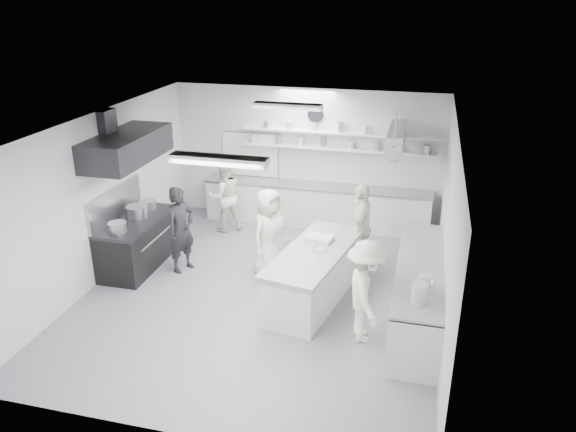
% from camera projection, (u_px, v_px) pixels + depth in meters
% --- Properties ---
extents(floor, '(6.00, 7.00, 0.02)m').
position_uv_depth(floor, '(263.00, 292.00, 9.84)').
color(floor, gray).
rests_on(floor, ground).
extents(ceiling, '(6.00, 7.00, 0.02)m').
position_uv_depth(ceiling, '(259.00, 123.00, 8.69)').
color(ceiling, silver).
rests_on(ceiling, wall_back).
extents(wall_back, '(6.00, 0.04, 3.00)m').
position_uv_depth(wall_back, '(306.00, 156.00, 12.41)').
color(wall_back, silver).
rests_on(wall_back, floor).
extents(wall_front, '(6.00, 0.04, 3.00)m').
position_uv_depth(wall_front, '(170.00, 329.00, 6.13)').
color(wall_front, silver).
rests_on(wall_front, floor).
extents(wall_left, '(0.04, 7.00, 3.00)m').
position_uv_depth(wall_left, '(100.00, 198.00, 9.95)').
color(wall_left, silver).
rests_on(wall_left, floor).
extents(wall_right, '(0.04, 7.00, 3.00)m').
position_uv_depth(wall_right, '(448.00, 231.00, 8.59)').
color(wall_right, silver).
rests_on(wall_right, floor).
extents(stove, '(0.80, 1.80, 0.90)m').
position_uv_depth(stove, '(137.00, 244.00, 10.61)').
color(stove, black).
rests_on(stove, floor).
extents(exhaust_hood, '(0.85, 2.00, 0.50)m').
position_uv_depth(exhaust_hood, '(126.00, 147.00, 9.89)').
color(exhaust_hood, '#232327').
rests_on(exhaust_hood, wall_left).
extents(back_counter, '(5.00, 0.60, 0.92)m').
position_uv_depth(back_counter, '(316.00, 205.00, 12.46)').
color(back_counter, silver).
rests_on(back_counter, floor).
extents(shelf_lower, '(4.20, 0.26, 0.04)m').
position_uv_depth(shelf_lower, '(337.00, 149.00, 12.04)').
color(shelf_lower, silver).
rests_on(shelf_lower, wall_back).
extents(shelf_upper, '(4.20, 0.26, 0.04)m').
position_uv_depth(shelf_upper, '(337.00, 133.00, 11.90)').
color(shelf_upper, silver).
rests_on(shelf_upper, wall_back).
extents(pass_through_window, '(1.30, 0.04, 1.00)m').
position_uv_depth(pass_through_window, '(250.00, 154.00, 12.70)').
color(pass_through_window, black).
rests_on(pass_through_window, wall_back).
extents(wall_clock, '(0.32, 0.05, 0.32)m').
position_uv_depth(wall_clock, '(316.00, 114.00, 11.96)').
color(wall_clock, white).
rests_on(wall_clock, wall_back).
extents(right_counter, '(0.74, 3.30, 0.94)m').
position_uv_depth(right_counter, '(418.00, 293.00, 8.88)').
color(right_counter, silver).
rests_on(right_counter, floor).
extents(pot_rack, '(0.30, 1.60, 0.40)m').
position_uv_depth(pot_rack, '(397.00, 138.00, 10.66)').
color(pot_rack, '#A4A5A8').
rests_on(pot_rack, ceiling).
extents(light_fixture_front, '(1.30, 0.25, 0.10)m').
position_uv_depth(light_fixture_front, '(219.00, 160.00, 7.11)').
color(light_fixture_front, silver).
rests_on(light_fixture_front, ceiling).
extents(light_fixture_rear, '(1.30, 0.25, 0.10)m').
position_uv_depth(light_fixture_rear, '(288.00, 106.00, 10.33)').
color(light_fixture_rear, silver).
rests_on(light_fixture_rear, ceiling).
extents(prep_island, '(1.32, 2.49, 0.87)m').
position_uv_depth(prep_island, '(314.00, 276.00, 9.46)').
color(prep_island, silver).
rests_on(prep_island, floor).
extents(stove_pot, '(0.41, 0.41, 0.27)m').
position_uv_depth(stove_pot, '(137.00, 213.00, 10.50)').
color(stove_pot, '#A4A5A8').
rests_on(stove_pot, stove).
extents(cook_stove, '(0.60, 0.71, 1.64)m').
position_uv_depth(cook_stove, '(181.00, 230.00, 10.32)').
color(cook_stove, black).
rests_on(cook_stove, floor).
extents(cook_back, '(0.98, 0.95, 1.59)m').
position_uv_depth(cook_back, '(224.00, 196.00, 12.07)').
color(cook_back, white).
rests_on(cook_back, floor).
extents(cook_island_left, '(0.81, 0.96, 1.67)m').
position_uv_depth(cook_island_left, '(269.00, 233.00, 10.16)').
color(cook_island_left, white).
rests_on(cook_island_left, floor).
extents(cook_island_right, '(0.48, 1.01, 1.68)m').
position_uv_depth(cook_island_right, '(361.00, 227.00, 10.40)').
color(cook_island_right, white).
rests_on(cook_island_right, floor).
extents(cook_right, '(0.89, 1.18, 1.61)m').
position_uv_depth(cook_right, '(365.00, 292.00, 8.25)').
color(cook_right, white).
rests_on(cook_right, floor).
extents(bowl_island_a, '(0.27, 0.27, 0.06)m').
position_uv_depth(bowl_island_a, '(320.00, 250.00, 9.33)').
color(bowl_island_a, '#A4A5A8').
rests_on(bowl_island_a, prep_island).
extents(bowl_island_b, '(0.24, 0.24, 0.06)m').
position_uv_depth(bowl_island_b, '(318.00, 258.00, 9.07)').
color(bowl_island_b, silver).
rests_on(bowl_island_b, prep_island).
extents(bowl_right, '(0.28, 0.28, 0.06)m').
position_uv_depth(bowl_right, '(425.00, 283.00, 8.15)').
color(bowl_right, silver).
rests_on(bowl_right, right_counter).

